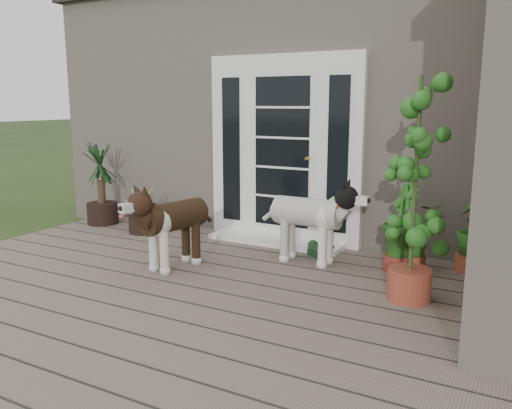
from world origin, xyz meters
The scene contains 14 objects.
deck centered at (0.00, 0.40, 0.06)m, with size 6.20×4.60×0.12m, color #6B5B4C.
house_main centered at (0.00, 4.65, 1.55)m, with size 7.40×4.00×3.10m, color #665E54.
door_unit centered at (-0.20, 2.60, 1.19)m, with size 1.90×0.14×2.15m, color white.
door_step centered at (-0.20, 2.40, 0.14)m, with size 1.60×0.40×0.05m, color white.
brindle_dog centered at (-0.67, 1.11, 0.50)m, with size 0.39×0.91×0.76m, color #352113, non-canonical shape.
white_dog centered at (0.41, 1.89, 0.50)m, with size 0.39×0.92×0.77m, color white, non-canonical shape.
spider_plant centered at (-1.89, 2.06, 0.43)m, with size 0.58×0.58×0.62m, color #8CA867, non-canonical shape.
yucca centered at (-2.70, 2.19, 0.68)m, with size 0.77×0.77×1.12m, color black, non-canonical shape.
herb_a centered at (1.42, 2.15, 0.42)m, with size 0.47×0.47×0.60m, color #164F19.
herb_b centered at (1.30, 2.08, 0.44)m, with size 0.43×0.43×0.64m, color #205819.
herb_c centered at (1.92, 2.40, 0.40)m, with size 0.37×0.37×0.57m, color #1D6624.
sapling centered at (1.57, 1.34, 1.07)m, with size 0.56×0.56×1.89m, color #164E16, non-canonical shape.
clog_left centered at (0.33, 2.26, 0.17)m, with size 0.14×0.31×0.09m, color #153517, non-canonical shape.
clog_right centered at (0.45, 2.23, 0.17)m, with size 0.16×0.34×0.10m, color black, non-canonical shape.
Camera 1 is at (2.43, -2.90, 1.74)m, focal length 36.86 mm.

